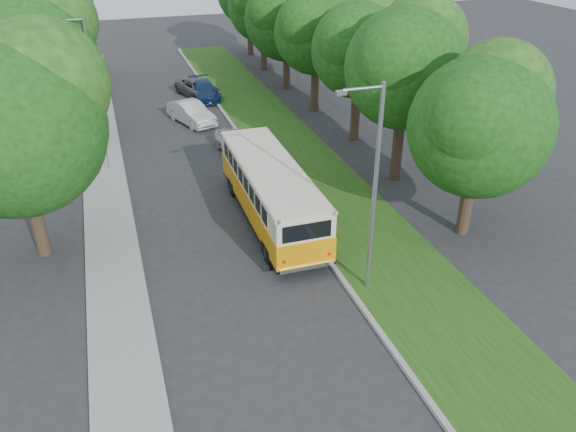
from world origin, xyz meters
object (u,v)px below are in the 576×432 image
object	(u,v)px
lamppost_near	(373,186)
car_silver	(235,143)
lamppost_far	(91,78)
car_blue	(204,90)
car_white	(191,113)
car_grey	(199,88)
vintage_bus	(271,194)

from	to	relation	value
lamppost_near	car_silver	xyz separation A→B (m)	(-1.52, 14.57, -3.72)
lamppost_far	car_silver	xyz separation A→B (m)	(7.38, -3.93, -3.46)
lamppost_far	car_blue	size ratio (longest dim) A/B	1.69
car_white	lamppost_far	bearing A→B (deg)	179.51
lamppost_far	car_silver	bearing A→B (deg)	-28.00
lamppost_far	car_silver	world-z (taller)	lamppost_far
car_silver	car_white	distance (m)	6.20
lamppost_near	car_blue	size ratio (longest dim) A/B	1.81
car_silver	lamppost_far	bearing A→B (deg)	145.01
car_silver	car_blue	bearing A→B (deg)	81.39
lamppost_near	car_white	size ratio (longest dim) A/B	1.85
car_white	car_blue	size ratio (longest dim) A/B	0.98
lamppost_far	car_grey	size ratio (longest dim) A/B	1.63
lamppost_near	car_blue	xyz separation A→B (m)	(-1.21, 25.72, -3.73)
lamppost_near	vintage_bus	size ratio (longest dim) A/B	0.82
car_blue	car_grey	bearing A→B (deg)	112.17
car_silver	car_grey	world-z (taller)	car_silver
vintage_bus	car_grey	distance (m)	20.32
car_blue	lamppost_near	bearing A→B (deg)	-88.08
car_silver	car_blue	distance (m)	11.15
vintage_bus	car_grey	bearing A→B (deg)	89.41
car_silver	car_white	size ratio (longest dim) A/B	0.88
car_blue	car_grey	distance (m)	0.74
car_grey	vintage_bus	bearing A→B (deg)	-108.45
lamppost_far	car_white	bearing A→B (deg)	19.57
lamppost_near	lamppost_far	distance (m)	20.53
lamppost_far	car_grey	xyz separation A→B (m)	(7.41, 7.89, -3.48)
lamppost_far	vintage_bus	xyz separation A→B (m)	(7.04, -12.41, -2.67)
car_silver	lamppost_near	bearing A→B (deg)	-91.03
lamppost_far	car_grey	distance (m)	11.37
lamppost_near	car_blue	bearing A→B (deg)	92.69
car_white	car_grey	distance (m)	6.02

